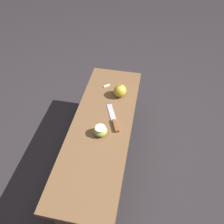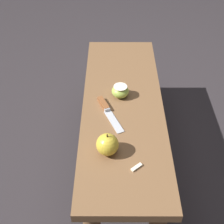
{
  "view_description": "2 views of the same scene",
  "coord_description": "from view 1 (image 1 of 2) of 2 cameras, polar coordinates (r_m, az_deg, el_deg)",
  "views": [
    {
      "loc": [
        0.8,
        0.23,
        1.42
      ],
      "look_at": [
        -0.09,
        0.05,
        0.42
      ],
      "focal_mm": 35.0,
      "sensor_mm": 36.0,
      "label": 1
    },
    {
      "loc": [
        -1.07,
        0.05,
        1.32
      ],
      "look_at": [
        -0.09,
        0.05,
        0.42
      ],
      "focal_mm": 50.0,
      "sensor_mm": 36.0,
      "label": 2
    }
  ],
  "objects": [
    {
      "name": "ground_plane",
      "position": [
        1.65,
        -2.35,
        -11.89
      ],
      "size": [
        8.0,
        8.0,
        0.0
      ],
      "primitive_type": "plane",
      "color": "#2D282B"
    },
    {
      "name": "apple_whole",
      "position": [
        1.48,
        2.1,
        5.58
      ],
      "size": [
        0.09,
        0.09,
        0.1
      ],
      "color": "gold",
      "rests_on": "wooden_bench"
    },
    {
      "name": "apple_slice_near_knife",
      "position": [
        1.58,
        -1.38,
        6.87
      ],
      "size": [
        0.04,
        0.04,
        0.01
      ],
      "color": "white",
      "rests_on": "wooden_bench"
    },
    {
      "name": "wooden_bench",
      "position": [
        1.39,
        -2.74,
        -5.42
      ],
      "size": [
        1.11,
        0.37,
        0.38
      ],
      "color": "brown",
      "rests_on": "ground_plane"
    },
    {
      "name": "knife",
      "position": [
        1.34,
        0.62,
        -2.49
      ],
      "size": [
        0.23,
        0.12,
        0.02
      ],
      "rotation": [
        0.0,
        0.0,
        -2.73
      ],
      "color": "#B7BABF",
      "rests_on": "wooden_bench"
    },
    {
      "name": "apple_cut",
      "position": [
        1.27,
        -3.02,
        -4.88
      ],
      "size": [
        0.08,
        0.08,
        0.06
      ],
      "color": "#9EB747",
      "rests_on": "wooden_bench"
    }
  ]
}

